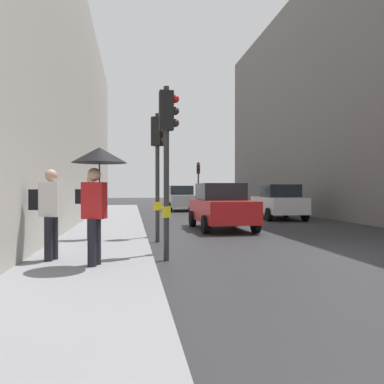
# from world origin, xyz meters

# --- Properties ---
(ground_plane) EXTENTS (120.00, 120.00, 0.00)m
(ground_plane) POSITION_xyz_m (0.00, 0.00, 0.00)
(ground_plane) COLOR #28282B
(sidewalk_kerb) EXTENTS (2.52, 40.00, 0.16)m
(sidewalk_kerb) POSITION_xyz_m (-6.01, 6.00, 0.08)
(sidewalk_kerb) COLOR gray
(sidewalk_kerb) RESTS_ON ground
(traffic_light_far_median) EXTENTS (0.24, 0.43, 3.70)m
(traffic_light_far_median) POSITION_xyz_m (0.12, 23.05, 2.55)
(traffic_light_far_median) COLOR #2D2D2D
(traffic_light_far_median) RESTS_ON ground
(traffic_light_near_left) EXTENTS (0.43, 0.25, 3.75)m
(traffic_light_near_left) POSITION_xyz_m (-4.43, -0.19, 2.59)
(traffic_light_near_left) COLOR #2D2D2D
(traffic_light_near_left) RESTS_ON ground
(traffic_light_near_right) EXTENTS (0.44, 0.37, 3.73)m
(traffic_light_near_right) POSITION_xyz_m (-4.43, 2.83, 2.57)
(traffic_light_near_right) COLOR #2D2D2D
(traffic_light_near_right) RESTS_ON ground
(car_white_compact) EXTENTS (2.15, 4.27, 1.76)m
(car_white_compact) POSITION_xyz_m (2.27, 10.90, 0.88)
(car_white_compact) COLOR silver
(car_white_compact) RESTS_ON ground
(car_silver_hatchback) EXTENTS (2.08, 4.23, 1.76)m
(car_silver_hatchback) POSITION_xyz_m (-1.76, 19.45, 0.88)
(car_silver_hatchback) COLOR #BCBCC1
(car_silver_hatchback) RESTS_ON ground
(car_red_sedan) EXTENTS (2.08, 4.23, 1.76)m
(car_red_sedan) POSITION_xyz_m (-1.80, 6.19, 0.88)
(car_red_sedan) COLOR red
(car_red_sedan) RESTS_ON ground
(pedestrian_with_umbrella) EXTENTS (1.00, 1.00, 2.14)m
(pedestrian_with_umbrella) POSITION_xyz_m (-5.79, -1.38, 1.84)
(pedestrian_with_umbrella) COLOR black
(pedestrian_with_umbrella) RESTS_ON sidewalk_kerb
(pedestrian_with_grey_backpack) EXTENTS (0.64, 0.39, 1.77)m
(pedestrian_with_grey_backpack) POSITION_xyz_m (-6.34, 2.48, 1.16)
(pedestrian_with_grey_backpack) COLOR black
(pedestrian_with_grey_backpack) RESTS_ON sidewalk_kerb
(pedestrian_with_black_backpack) EXTENTS (0.66, 0.45, 1.77)m
(pedestrian_with_black_backpack) POSITION_xyz_m (-6.78, -0.68, 1.16)
(pedestrian_with_black_backpack) COLOR black
(pedestrian_with_black_backpack) RESTS_ON sidewalk_kerb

